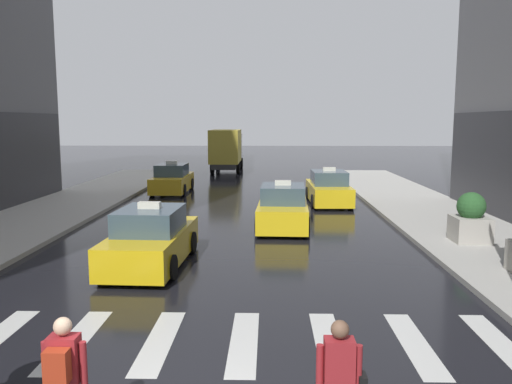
{
  "coord_description": "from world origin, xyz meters",
  "views": [
    {
      "loc": [
        1.21,
        -5.87,
        3.97
      ],
      "look_at": [
        0.87,
        8.0,
        2.07
      ],
      "focal_mm": 36.02,
      "sensor_mm": 36.0,
      "label": 1
    }
  ],
  "objects_px": {
    "taxi_second": "(283,208)",
    "box_truck": "(227,149)",
    "pedestrian_with_handbag": "(340,378)",
    "taxi_third": "(328,189)",
    "taxi_fourth": "(172,180)",
    "planter_mid_block": "(471,219)",
    "taxi_lead": "(151,240)",
    "pedestrian_with_backpack": "(64,372)"
  },
  "relations": [
    {
      "from": "taxi_second",
      "to": "pedestrian_with_handbag",
      "type": "distance_m",
      "value": 13.33
    },
    {
      "from": "taxi_lead",
      "to": "planter_mid_block",
      "type": "distance_m",
      "value": 10.05
    },
    {
      "from": "taxi_fourth",
      "to": "pedestrian_with_handbag",
      "type": "xyz_separation_m",
      "value": [
        6.3,
        -22.77,
        0.21
      ]
    },
    {
      "from": "taxi_second",
      "to": "planter_mid_block",
      "type": "height_order",
      "value": "taxi_second"
    },
    {
      "from": "taxi_third",
      "to": "pedestrian_with_handbag",
      "type": "relative_size",
      "value": 2.77
    },
    {
      "from": "taxi_lead",
      "to": "box_truck",
      "type": "distance_m",
      "value": 27.05
    },
    {
      "from": "taxi_second",
      "to": "pedestrian_with_handbag",
      "type": "relative_size",
      "value": 2.79
    },
    {
      "from": "pedestrian_with_handbag",
      "to": "planter_mid_block",
      "type": "height_order",
      "value": "planter_mid_block"
    },
    {
      "from": "taxi_fourth",
      "to": "pedestrian_with_handbag",
      "type": "relative_size",
      "value": 2.76
    },
    {
      "from": "taxi_second",
      "to": "pedestrian_with_handbag",
      "type": "height_order",
      "value": "taxi_second"
    },
    {
      "from": "taxi_third",
      "to": "planter_mid_block",
      "type": "bearing_deg",
      "value": -67.09
    },
    {
      "from": "taxi_second",
      "to": "pedestrian_with_backpack",
      "type": "relative_size",
      "value": 2.79
    },
    {
      "from": "taxi_second",
      "to": "pedestrian_with_backpack",
      "type": "distance_m",
      "value": 13.68
    },
    {
      "from": "taxi_second",
      "to": "box_truck",
      "type": "distance_m",
      "value": 22.12
    },
    {
      "from": "pedestrian_with_handbag",
      "to": "box_truck",
      "type": "bearing_deg",
      "value": 96.87
    },
    {
      "from": "planter_mid_block",
      "to": "pedestrian_with_handbag",
      "type": "bearing_deg",
      "value": -118.08
    },
    {
      "from": "taxi_lead",
      "to": "pedestrian_with_backpack",
      "type": "height_order",
      "value": "taxi_lead"
    },
    {
      "from": "taxi_lead",
      "to": "taxi_third",
      "type": "height_order",
      "value": "same"
    },
    {
      "from": "pedestrian_with_backpack",
      "to": "planter_mid_block",
      "type": "xyz_separation_m",
      "value": [
        8.94,
        10.55,
        -0.1
      ]
    },
    {
      "from": "taxi_third",
      "to": "taxi_fourth",
      "type": "height_order",
      "value": "same"
    },
    {
      "from": "box_truck",
      "to": "taxi_second",
      "type": "bearing_deg",
      "value": -79.83
    },
    {
      "from": "taxi_second",
      "to": "taxi_fourth",
      "type": "bearing_deg",
      "value": 122.29
    },
    {
      "from": "taxi_third",
      "to": "taxi_fourth",
      "type": "xyz_separation_m",
      "value": [
        -8.34,
        3.8,
        0.0
      ]
    },
    {
      "from": "taxi_third",
      "to": "box_truck",
      "type": "xyz_separation_m",
      "value": [
        -6.27,
        16.09,
        1.13
      ]
    },
    {
      "from": "taxi_fourth",
      "to": "box_truck",
      "type": "height_order",
      "value": "box_truck"
    },
    {
      "from": "pedestrian_with_backpack",
      "to": "pedestrian_with_handbag",
      "type": "relative_size",
      "value": 1.0
    },
    {
      "from": "taxi_third",
      "to": "box_truck",
      "type": "height_order",
      "value": "box_truck"
    },
    {
      "from": "taxi_second",
      "to": "pedestrian_with_handbag",
      "type": "xyz_separation_m",
      "value": [
        0.32,
        -13.32,
        0.21
      ]
    },
    {
      "from": "taxi_lead",
      "to": "planter_mid_block",
      "type": "height_order",
      "value": "taxi_lead"
    },
    {
      "from": "taxi_lead",
      "to": "box_truck",
      "type": "bearing_deg",
      "value": 90.22
    },
    {
      "from": "taxi_lead",
      "to": "pedestrian_with_handbag",
      "type": "relative_size",
      "value": 2.79
    },
    {
      "from": "pedestrian_with_backpack",
      "to": "taxi_lead",
      "type": "bearing_deg",
      "value": 95.58
    },
    {
      "from": "taxi_third",
      "to": "taxi_second",
      "type": "bearing_deg",
      "value": -112.77
    },
    {
      "from": "taxi_fourth",
      "to": "pedestrian_with_handbag",
      "type": "distance_m",
      "value": 23.63
    },
    {
      "from": "box_truck",
      "to": "pedestrian_with_handbag",
      "type": "relative_size",
      "value": 4.57
    },
    {
      "from": "taxi_second",
      "to": "box_truck",
      "type": "relative_size",
      "value": 0.61
    },
    {
      "from": "taxi_third",
      "to": "taxi_fourth",
      "type": "bearing_deg",
      "value": 155.49
    },
    {
      "from": "taxi_lead",
      "to": "taxi_second",
      "type": "xyz_separation_m",
      "value": [
        3.8,
        5.28,
        0.0
      ]
    },
    {
      "from": "taxi_lead",
      "to": "pedestrian_with_backpack",
      "type": "distance_m",
      "value": 8.11
    },
    {
      "from": "taxi_lead",
      "to": "taxi_third",
      "type": "xyz_separation_m",
      "value": [
        6.16,
        10.93,
        0.0
      ]
    },
    {
      "from": "pedestrian_with_handbag",
      "to": "planter_mid_block",
      "type": "distance_m",
      "value": 11.93
    },
    {
      "from": "taxi_lead",
      "to": "pedestrian_with_handbag",
      "type": "distance_m",
      "value": 9.03
    }
  ]
}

